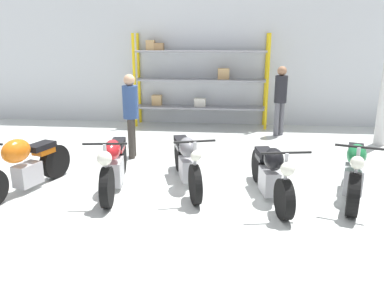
{
  "coord_description": "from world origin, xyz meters",
  "views": [
    {
      "loc": [
        0.65,
        -5.94,
        2.52
      ],
      "look_at": [
        0.0,
        0.4,
        0.7
      ],
      "focal_mm": 35.0,
      "sensor_mm": 36.0,
      "label": 1
    }
  ],
  "objects_px": {
    "motorcycle_grey": "(186,160)",
    "person_browsing": "(131,109)",
    "motorcycle_orange": "(23,165)",
    "motorcycle_red": "(114,164)",
    "motorcycle_green": "(354,172)",
    "person_near_rack": "(281,95)",
    "shelving_rack": "(197,79)",
    "motorcycle_black": "(271,173)"
  },
  "relations": [
    {
      "from": "motorcycle_red",
      "to": "motorcycle_orange",
      "type": "bearing_deg",
      "value": -87.99
    },
    {
      "from": "motorcycle_green",
      "to": "person_browsing",
      "type": "bearing_deg",
      "value": -95.89
    },
    {
      "from": "motorcycle_red",
      "to": "motorcycle_green",
      "type": "relative_size",
      "value": 1.04
    },
    {
      "from": "motorcycle_orange",
      "to": "motorcycle_red",
      "type": "relative_size",
      "value": 0.96
    },
    {
      "from": "motorcycle_orange",
      "to": "motorcycle_black",
      "type": "xyz_separation_m",
      "value": [
        4.09,
        0.14,
        -0.04
      ]
    },
    {
      "from": "motorcycle_red",
      "to": "person_near_rack",
      "type": "distance_m",
      "value": 5.2
    },
    {
      "from": "person_browsing",
      "to": "motorcycle_red",
      "type": "bearing_deg",
      "value": 91.24
    },
    {
      "from": "person_browsing",
      "to": "person_near_rack",
      "type": "xyz_separation_m",
      "value": [
        3.39,
        2.25,
        0.02
      ]
    },
    {
      "from": "shelving_rack",
      "to": "motorcycle_grey",
      "type": "height_order",
      "value": "shelving_rack"
    },
    {
      "from": "motorcycle_orange",
      "to": "motorcycle_green",
      "type": "distance_m",
      "value": 5.43
    },
    {
      "from": "shelving_rack",
      "to": "motorcycle_green",
      "type": "xyz_separation_m",
      "value": [
        2.99,
        -4.93,
        -0.92
      ]
    },
    {
      "from": "motorcycle_orange",
      "to": "person_near_rack",
      "type": "height_order",
      "value": "person_near_rack"
    },
    {
      "from": "motorcycle_red",
      "to": "person_browsing",
      "type": "distance_m",
      "value": 1.88
    },
    {
      "from": "motorcycle_grey",
      "to": "motorcycle_red",
      "type": "bearing_deg",
      "value": -93.28
    },
    {
      "from": "motorcycle_orange",
      "to": "motorcycle_green",
      "type": "bearing_deg",
      "value": 110.52
    },
    {
      "from": "shelving_rack",
      "to": "person_near_rack",
      "type": "xyz_separation_m",
      "value": [
        2.28,
        -0.94,
        -0.28
      ]
    },
    {
      "from": "motorcycle_black",
      "to": "motorcycle_green",
      "type": "relative_size",
      "value": 1.02
    },
    {
      "from": "motorcycle_black",
      "to": "motorcycle_orange",
      "type": "bearing_deg",
      "value": -98.36
    },
    {
      "from": "motorcycle_green",
      "to": "person_near_rack",
      "type": "relative_size",
      "value": 1.1
    },
    {
      "from": "motorcycle_red",
      "to": "motorcycle_green",
      "type": "distance_m",
      "value": 3.95
    },
    {
      "from": "motorcycle_grey",
      "to": "person_browsing",
      "type": "height_order",
      "value": "person_browsing"
    },
    {
      "from": "motorcycle_red",
      "to": "person_near_rack",
      "type": "bearing_deg",
      "value": 133.18
    },
    {
      "from": "motorcycle_red",
      "to": "person_browsing",
      "type": "xyz_separation_m",
      "value": [
        -0.15,
        1.77,
        0.61
      ]
    },
    {
      "from": "motorcycle_orange",
      "to": "motorcycle_grey",
      "type": "height_order",
      "value": "motorcycle_orange"
    },
    {
      "from": "shelving_rack",
      "to": "motorcycle_green",
      "type": "distance_m",
      "value": 5.84
    },
    {
      "from": "shelving_rack",
      "to": "motorcycle_black",
      "type": "bearing_deg",
      "value": -71.97
    },
    {
      "from": "motorcycle_orange",
      "to": "person_near_rack",
      "type": "bearing_deg",
      "value": 149.64
    },
    {
      "from": "motorcycle_orange",
      "to": "person_browsing",
      "type": "xyz_separation_m",
      "value": [
        1.32,
        2.03,
        0.6
      ]
    },
    {
      "from": "motorcycle_orange",
      "to": "person_near_rack",
      "type": "relative_size",
      "value": 1.1
    },
    {
      "from": "shelving_rack",
      "to": "motorcycle_grey",
      "type": "bearing_deg",
      "value": -87.01
    },
    {
      "from": "shelving_rack",
      "to": "person_browsing",
      "type": "bearing_deg",
      "value": -109.19
    },
    {
      "from": "motorcycle_red",
      "to": "person_browsing",
      "type": "height_order",
      "value": "person_browsing"
    },
    {
      "from": "motorcycle_orange",
      "to": "motorcycle_grey",
      "type": "xyz_separation_m",
      "value": [
        2.68,
        0.55,
        0.0
      ]
    },
    {
      "from": "shelving_rack",
      "to": "motorcycle_black",
      "type": "relative_size",
      "value": 1.88
    },
    {
      "from": "motorcycle_black",
      "to": "person_browsing",
      "type": "xyz_separation_m",
      "value": [
        -2.77,
        1.89,
        0.64
      ]
    },
    {
      "from": "person_near_rack",
      "to": "motorcycle_red",
      "type": "bearing_deg",
      "value": 102.08
    },
    {
      "from": "person_near_rack",
      "to": "motorcycle_green",
      "type": "bearing_deg",
      "value": 151.07
    },
    {
      "from": "motorcycle_orange",
      "to": "motorcycle_red",
      "type": "distance_m",
      "value": 1.5
    },
    {
      "from": "motorcycle_grey",
      "to": "person_browsing",
      "type": "xyz_separation_m",
      "value": [
        -1.36,
        1.47,
        0.6
      ]
    },
    {
      "from": "shelving_rack",
      "to": "person_browsing",
      "type": "relative_size",
      "value": 2.13
    },
    {
      "from": "motorcycle_red",
      "to": "motorcycle_grey",
      "type": "relative_size",
      "value": 0.99
    },
    {
      "from": "motorcycle_black",
      "to": "person_browsing",
      "type": "relative_size",
      "value": 1.13
    }
  ]
}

